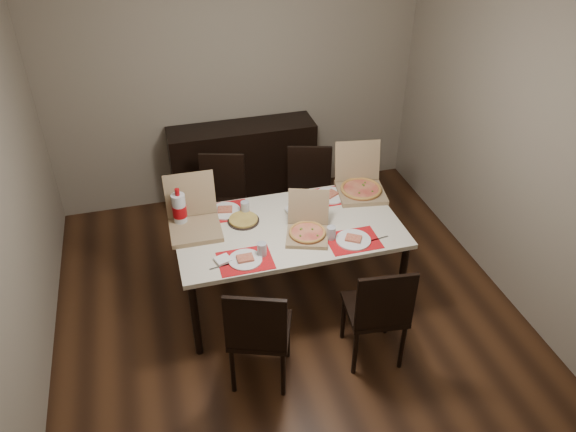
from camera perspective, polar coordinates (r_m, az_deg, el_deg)
The scene contains 19 objects.
ground at distance 4.85m, azimuth -0.03°, elevation -9.71°, with size 3.80×4.00×0.02m, color #422514.
room_walls at distance 4.22m, azimuth -1.63°, elevation 11.67°, with size 3.84×4.02×2.62m.
sideboard at distance 5.97m, azimuth -4.57°, elevation 5.16°, with size 1.50×0.40×0.90m, color black.
dining_table at distance 4.55m, azimuth -0.00°, elevation -1.73°, with size 1.80×1.00×0.75m.
chair_near_left at distance 3.97m, azimuth -3.01°, elevation -11.65°, with size 0.54×0.54×0.93m.
chair_near_right at distance 4.17m, azimuth 9.15°, elevation -9.44°, with size 0.46×0.46×0.93m.
chair_far_left at distance 5.31m, azimuth -6.67°, elevation 1.67°, with size 0.52×0.52×0.93m.
chair_far_right at distance 5.40m, azimuth 2.17°, elevation 2.53°, with size 0.52×0.52×0.93m.
setting_near_left at distance 4.17m, azimuth -4.18°, elevation -4.20°, with size 0.47×0.30×0.11m.
setting_near_right at distance 4.37m, azimuth 6.09°, elevation -2.25°, with size 0.48×0.30×0.11m.
setting_far_left at distance 4.69m, azimuth -6.13°, elevation 0.60°, with size 0.45×0.30×0.11m.
setting_far_right at distance 4.85m, azimuth 3.79°, elevation 2.01°, with size 0.51×0.30×0.11m.
napkin_loose at distance 4.47m, azimuth 1.56°, elevation -1.22°, with size 0.12×0.11×0.02m, color white.
pizza_box_center at distance 4.39m, azimuth 2.00°, elevation -1.35°, with size 0.42×0.44×0.32m.
pizza_box_right at distance 4.94m, azimuth 7.35°, elevation 3.02°, with size 0.46×0.50×0.40m.
pizza_box_left at distance 4.51m, azimuth -9.50°, elevation -0.56°, with size 0.41×0.45×0.40m.
faina_plate at distance 4.57m, azimuth -4.55°, elevation -0.42°, with size 0.26×0.26×0.03m.
dip_bowl at distance 4.67m, azimuth 0.45°, elevation 0.57°, with size 0.12×0.12×0.03m, color white.
soda_bottle at distance 4.53m, azimuth -10.96°, elevation 0.60°, with size 0.11×0.11×0.34m.
Camera 1 is at (-0.91, -3.34, 3.38)m, focal length 35.00 mm.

